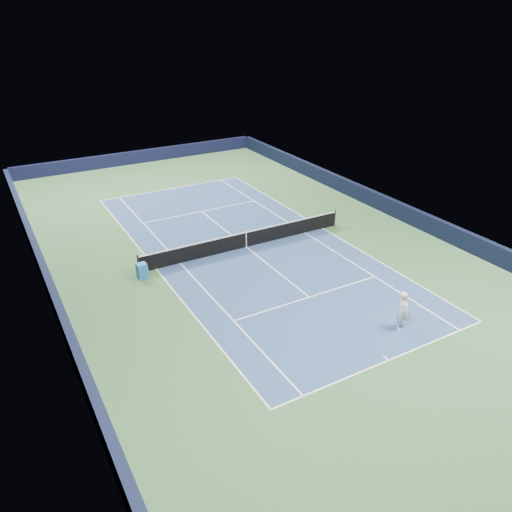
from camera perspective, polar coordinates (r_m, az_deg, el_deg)
ground at (r=29.05m, az=-1.12°, el=1.03°), size 40.00×40.00×0.00m
wall_far at (r=46.22m, az=-13.17°, el=10.99°), size 22.00×0.35×1.10m
wall_right at (r=34.86m, az=14.78°, el=5.64°), size 0.35×40.00×1.10m
wall_left at (r=26.06m, az=-22.57°, el=-3.08°), size 0.35×40.00×1.10m
court_surface at (r=29.05m, az=-1.12°, el=1.03°), size 10.97×23.77×0.01m
baseline_far at (r=39.14m, az=-9.53°, el=7.64°), size 10.97×0.08×0.00m
baseline_near at (r=20.92m, az=14.94°, el=-11.43°), size 10.97×0.08×0.00m
sideline_doubles_right at (r=31.77m, az=7.61°, el=3.16°), size 0.08×23.77×0.00m
sideline_doubles_left at (r=27.16m, az=-11.35°, el=-1.46°), size 0.08×23.77×0.00m
sideline_singles_right at (r=31.02m, az=5.58°, el=2.67°), size 0.08×23.77×0.00m
sideline_singles_left at (r=27.54m, az=-8.67°, el=-0.81°), size 0.08×23.77×0.00m
service_line_far at (r=34.34m, az=-6.25°, el=5.09°), size 8.23×0.08×0.00m
service_line_near at (r=24.29m, az=6.13°, el=-4.70°), size 8.23×0.08×0.00m
center_service_line at (r=29.05m, az=-1.12°, el=1.04°), size 0.08×12.80×0.00m
center_mark_far at (r=39.01m, az=-9.46°, el=7.58°), size 0.08×0.30×0.00m
center_mark_near at (r=21.00m, az=14.66°, el=-11.23°), size 0.08×0.30×0.00m
tennis_net at (r=28.83m, az=-1.13°, el=1.93°), size 12.90×0.10×1.07m
sponsor_cube at (r=26.29m, az=-12.89°, el=-1.66°), size 0.58×0.47×0.81m
tennis_player at (r=22.42m, az=16.45°, el=-6.01°), size 0.87×1.36×2.67m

